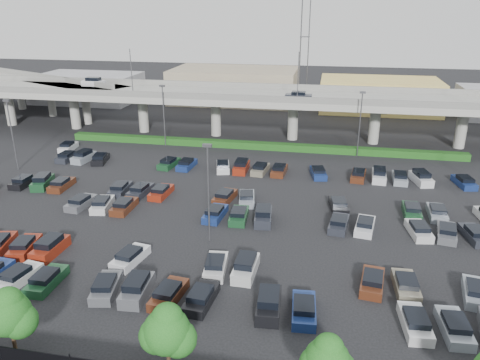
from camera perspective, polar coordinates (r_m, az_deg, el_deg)
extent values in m
plane|color=black|center=(55.41, -1.66, -3.56)|extent=(280.00, 280.00, 0.00)
cube|color=gray|center=(83.49, 3.10, 9.96)|extent=(150.00, 13.00, 1.10)
cube|color=slate|center=(77.22, 2.46, 9.89)|extent=(150.00, 0.50, 1.00)
cube|color=slate|center=(89.41, 3.68, 11.35)|extent=(150.00, 0.50, 1.00)
cylinder|color=gray|center=(104.12, -26.26, 7.84)|extent=(1.80, 1.80, 6.70)
cube|color=slate|center=(103.58, -26.54, 9.53)|extent=(2.60, 9.75, 0.50)
cylinder|color=gray|center=(96.43, -19.51, 7.91)|extent=(1.80, 1.80, 6.70)
cube|color=slate|center=(95.85, -19.73, 9.74)|extent=(2.60, 9.75, 0.50)
cylinder|color=gray|center=(90.26, -11.71, 7.85)|extent=(1.80, 1.80, 6.70)
cube|color=slate|center=(89.64, -11.85, 9.81)|extent=(2.60, 9.75, 0.50)
cylinder|color=gray|center=(85.95, -2.96, 7.62)|extent=(1.80, 1.80, 6.70)
cube|color=slate|center=(85.30, -3.00, 9.68)|extent=(2.60, 9.75, 0.50)
cylinder|color=gray|center=(83.79, 6.46, 7.17)|extent=(1.80, 1.80, 6.70)
cube|color=slate|center=(83.12, 6.55, 9.28)|extent=(2.60, 9.75, 0.50)
cylinder|color=gray|center=(83.94, 16.08, 6.52)|extent=(1.80, 1.80, 6.70)
cube|color=slate|center=(83.27, 16.30, 8.61)|extent=(2.60, 9.75, 0.50)
cylinder|color=gray|center=(86.38, 25.38, 5.71)|extent=(1.80, 1.80, 6.70)
cube|color=slate|center=(85.73, 25.71, 7.73)|extent=(2.60, 9.75, 0.50)
cube|color=silver|center=(96.68, -17.41, 11.19)|extent=(4.40, 1.82, 1.05)
cube|color=black|center=(96.56, -17.46, 11.67)|extent=(2.60, 1.60, 0.65)
cube|color=#252830|center=(79.79, 7.14, 10.03)|extent=(4.40, 1.82, 0.82)
cube|color=black|center=(79.67, 7.16, 10.48)|extent=(2.30, 1.60, 0.50)
cylinder|color=#46464B|center=(82.88, -13.09, 12.58)|extent=(0.14, 0.14, 8.00)
cylinder|color=#46464B|center=(76.15, 7.09, 12.27)|extent=(0.14, 0.14, 8.00)
cube|color=gray|center=(112.87, -23.71, 11.10)|extent=(50.93, 30.13, 1.10)
cube|color=slate|center=(112.73, -23.79, 11.62)|extent=(47.34, 22.43, 1.00)
cylinder|color=gray|center=(119.47, -25.22, 9.41)|extent=(1.60, 1.60, 6.70)
cylinder|color=gray|center=(109.27, -22.04, 8.97)|extent=(1.60, 1.60, 6.70)
cylinder|color=gray|center=(99.47, -18.22, 8.42)|extent=(1.60, 1.60, 6.70)
cube|color=#183E12|center=(78.32, 2.29, 4.21)|extent=(66.00, 1.60, 1.10)
cylinder|color=black|center=(36.48, -27.07, -18.57)|extent=(0.10, 0.10, 2.00)
cylinder|color=#332316|center=(37.28, -25.81, -17.45)|extent=(0.26, 0.26, 1.96)
sphere|color=#155017|center=(35.94, -26.41, -14.41)|extent=(3.04, 3.04, 3.04)
sphere|color=#155017|center=(35.91, -25.24, -15.28)|extent=(2.39, 2.39, 2.39)
sphere|color=#155017|center=(36.40, -27.18, -14.70)|extent=(2.39, 2.39, 2.39)
sphere|color=#155017|center=(35.53, -26.47, -13.17)|extent=(2.06, 2.06, 2.06)
sphere|color=#155017|center=(31.34, -8.92, -17.75)|extent=(3.07, 3.07, 3.07)
sphere|color=#155017|center=(31.55, -7.51, -18.63)|extent=(2.41, 2.41, 2.41)
sphere|color=#155017|center=(31.66, -10.02, -18.12)|extent=(2.41, 2.41, 2.41)
sphere|color=#155017|center=(30.88, -8.86, -16.36)|extent=(2.08, 2.08, 2.08)
sphere|color=#155017|center=(29.44, 10.75, -19.59)|extent=(1.89, 1.89, 1.89)
cube|color=silver|center=(45.86, -25.42, -10.69)|extent=(2.52, 4.64, 0.82)
cube|color=black|center=(45.42, -25.68, -10.13)|extent=(1.96, 2.53, 0.50)
cube|color=#184424|center=(44.38, -22.48, -11.30)|extent=(1.86, 4.41, 0.82)
cube|color=black|center=(43.93, -22.73, -10.72)|extent=(1.62, 2.31, 0.50)
cube|color=#525459|center=(41.81, -15.98, -12.51)|extent=(2.62, 4.67, 0.82)
cube|color=black|center=(41.33, -16.19, -11.92)|extent=(2.01, 2.56, 0.50)
cube|color=#525459|center=(40.68, -12.44, -12.98)|extent=(2.09, 4.50, 1.05)
cube|color=black|center=(40.24, -12.53, -12.00)|extent=(1.76, 2.69, 0.65)
cube|color=#512715|center=(39.84, -8.67, -13.69)|extent=(2.30, 4.57, 0.82)
cube|color=black|center=(39.34, -8.82, -13.09)|extent=(1.85, 2.46, 0.50)
cube|color=black|center=(39.11, -4.75, -14.22)|extent=(2.22, 4.55, 0.82)
cube|color=black|center=(38.60, -4.85, -13.62)|extent=(1.81, 2.44, 0.50)
cube|color=black|center=(38.14, 3.52, -15.00)|extent=(2.08, 4.50, 1.05)
cube|color=black|center=(37.67, 3.55, -13.98)|extent=(1.75, 2.69, 0.65)
cube|color=navy|center=(38.04, 7.78, -15.49)|extent=(2.11, 4.51, 0.82)
cube|color=black|center=(37.52, 7.81, -14.89)|extent=(1.75, 2.40, 0.50)
cube|color=silver|center=(38.74, 20.54, -16.05)|extent=(2.16, 4.53, 0.82)
cube|color=black|center=(38.23, 20.71, -15.46)|extent=(1.78, 2.42, 0.50)
cube|color=gray|center=(39.36, 24.64, -16.07)|extent=(2.11, 4.51, 0.82)
cube|color=black|center=(38.85, 24.84, -15.49)|extent=(1.75, 2.40, 0.50)
cube|color=maroon|center=(52.42, -27.22, -7.02)|extent=(2.75, 4.69, 0.82)
cube|color=maroon|center=(50.84, -24.74, -7.45)|extent=(2.59, 4.66, 0.82)
cube|color=black|center=(50.42, -24.97, -6.91)|extent=(1.99, 2.55, 0.50)
cube|color=maroon|center=(49.30, -22.12, -7.77)|extent=(1.91, 4.44, 1.05)
cube|color=black|center=(48.94, -22.25, -6.92)|extent=(1.65, 2.63, 0.65)
cube|color=silver|center=(45.62, -13.21, -9.24)|extent=(2.56, 4.65, 0.82)
cube|color=black|center=(45.16, -13.38, -8.67)|extent=(1.98, 2.55, 0.50)
cube|color=silver|center=(43.16, -2.96, -10.51)|extent=(2.27, 4.57, 0.82)
cube|color=black|center=(42.67, -3.04, -9.93)|extent=(1.83, 2.46, 0.50)
cube|color=silver|center=(42.60, 0.70, -10.76)|extent=(1.94, 4.45, 1.05)
cube|color=black|center=(42.18, 0.70, -9.81)|extent=(1.67, 2.64, 0.65)
cube|color=#512715|center=(42.44, 15.81, -11.96)|extent=(2.40, 4.61, 0.82)
cube|color=black|center=(41.94, 15.91, -11.38)|extent=(1.90, 2.49, 0.50)
cube|color=#756E5B|center=(42.83, 19.55, -12.10)|extent=(2.00, 4.47, 0.82)
cube|color=black|center=(42.33, 19.69, -11.52)|extent=(1.70, 2.37, 0.50)
cube|color=gray|center=(44.11, 26.76, -12.23)|extent=(2.50, 4.64, 0.82)
cube|color=black|center=(43.63, 26.96, -11.67)|extent=(1.95, 2.53, 0.50)
cube|color=#525459|center=(59.10, -18.79, -2.69)|extent=(2.23, 4.55, 0.82)
cube|color=black|center=(58.70, -18.95, -2.20)|extent=(1.81, 2.44, 0.50)
cube|color=silver|center=(57.83, -16.41, -2.93)|extent=(2.55, 4.65, 0.82)
cube|color=black|center=(57.43, -16.56, -2.43)|extent=(1.97, 2.54, 0.50)
cube|color=#512715|center=(56.66, -13.93, -3.18)|extent=(1.84, 4.41, 0.82)
cube|color=black|center=(56.25, -14.06, -2.67)|extent=(1.61, 2.31, 0.50)
cube|color=navy|center=(53.18, -3.04, -4.18)|extent=(2.17, 4.53, 0.82)
cube|color=black|center=(52.75, -3.11, -3.65)|extent=(1.78, 2.42, 0.50)
cube|color=#184424|center=(52.64, -0.12, -4.42)|extent=(2.06, 4.49, 0.82)
cube|color=black|center=(52.20, -0.17, -3.89)|extent=(1.72, 2.38, 0.50)
cube|color=#252830|center=(52.18, 2.85, -4.55)|extent=(2.24, 4.56, 1.05)
cube|color=black|center=(51.84, 2.87, -3.73)|extent=(1.85, 2.74, 0.65)
cube|color=#252830|center=(51.88, 11.94, -5.30)|extent=(2.37, 4.60, 0.82)
cube|color=black|center=(51.43, 11.99, -4.77)|extent=(1.89, 2.49, 0.50)
cube|color=silver|center=(52.05, 14.98, -5.49)|extent=(2.48, 4.63, 0.82)
cube|color=black|center=(51.60, 15.05, -4.95)|extent=(1.94, 2.52, 0.50)
cube|color=silver|center=(52.82, 20.95, -5.81)|extent=(2.46, 4.62, 0.82)
cube|color=black|center=(52.38, 21.07, -5.28)|extent=(1.93, 2.51, 0.50)
cube|color=#525459|center=(53.42, 23.86, -5.94)|extent=(2.54, 4.64, 0.82)
cube|color=black|center=(52.99, 24.00, -5.42)|extent=(1.97, 2.54, 0.50)
cube|color=#252830|center=(54.15, 26.70, -6.05)|extent=(2.55, 4.65, 0.82)
cube|color=black|center=(53.72, 26.85, -5.54)|extent=(1.98, 2.54, 0.50)
cube|color=black|center=(68.78, -24.82, -0.25)|extent=(1.85, 4.41, 0.82)
cube|color=black|center=(68.42, -24.99, 0.18)|extent=(1.62, 2.31, 0.50)
cube|color=#184424|center=(67.20, -22.92, -0.33)|extent=(2.78, 4.70, 1.05)
cube|color=black|center=(66.94, -23.02, 0.33)|extent=(2.16, 2.90, 0.65)
cube|color=#512715|center=(65.78, -20.91, -0.59)|extent=(1.96, 4.45, 0.82)
cube|color=black|center=(65.42, -21.06, -0.13)|extent=(1.67, 2.35, 0.50)
cube|color=#252830|center=(61.94, -14.37, -1.13)|extent=(2.06, 4.50, 0.82)
cube|color=black|center=(61.55, -14.50, -0.65)|extent=(1.73, 2.39, 0.50)
cube|color=#252830|center=(60.86, -12.02, -1.32)|extent=(2.24, 4.56, 0.82)
cube|color=black|center=(60.46, -12.14, -0.84)|extent=(1.82, 2.45, 0.50)
cube|color=maroon|center=(59.88, -9.59, -1.52)|extent=(2.07, 4.50, 0.82)
cube|color=black|center=(59.47, -9.69, -1.03)|extent=(1.73, 2.39, 0.50)
cube|color=#512715|center=(57.63, -1.86, -2.13)|extent=(2.46, 4.62, 0.82)
cube|color=black|center=(57.21, -1.91, -1.62)|extent=(1.93, 2.52, 0.50)
cube|color=gray|center=(57.13, 0.83, -2.33)|extent=(2.53, 4.64, 0.82)
cube|color=black|center=(56.71, 0.80, -1.82)|extent=(1.96, 2.54, 0.50)
cube|color=black|center=(56.43, 11.92, -3.11)|extent=(2.43, 4.61, 0.82)
cube|color=black|center=(56.00, 11.96, -2.60)|extent=(1.91, 2.51, 0.50)
cube|color=#184424|center=(57.30, 20.19, -3.61)|extent=(1.94, 4.45, 0.82)
cube|color=black|center=(56.88, 20.29, -3.11)|extent=(1.67, 2.34, 0.50)
cube|color=gray|center=(57.85, 22.87, -3.76)|extent=(2.00, 4.47, 0.82)
cube|color=black|center=(57.43, 22.99, -3.27)|extent=(1.69, 2.36, 0.50)
cube|color=#252830|center=(77.40, -20.28, 2.60)|extent=(1.90, 4.43, 0.82)
cube|color=black|center=(77.06, -20.41, 3.00)|extent=(1.64, 2.33, 0.50)
cube|color=gray|center=(76.00, -18.50, 2.59)|extent=(2.28, 4.57, 1.05)
cube|color=black|center=(75.77, -18.57, 3.18)|extent=(1.87, 2.76, 0.65)
cube|color=black|center=(74.75, -16.65, 2.41)|extent=(2.67, 4.68, 0.82)
cube|color=black|center=(74.40, -16.76, 2.82)|extent=(2.03, 2.58, 0.50)
cube|color=#184424|center=(70.45, -8.65, 1.96)|extent=(2.44, 4.62, 0.82)
cube|color=black|center=(70.08, -8.73, 2.40)|extent=(1.92, 2.51, 0.50)
cube|color=navy|center=(69.61, -6.51, 1.83)|extent=(2.14, 4.52, 0.82)
cube|color=black|center=(69.23, -6.58, 2.27)|extent=(1.77, 2.41, 0.50)
cube|color=silver|center=(68.22, -2.09, 1.56)|extent=(2.82, 4.71, 0.82)
cube|color=black|center=(67.84, -2.14, 2.01)|extent=(2.11, 2.62, 0.50)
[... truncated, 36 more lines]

